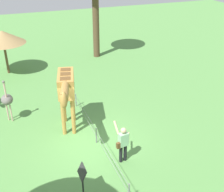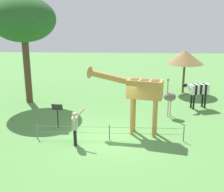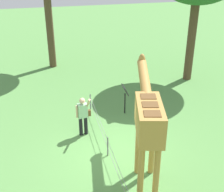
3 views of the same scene
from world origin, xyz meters
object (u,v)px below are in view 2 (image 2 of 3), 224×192
visitor (75,126)px  zebra (198,90)px  giraffe (138,91)px  tree_east (23,20)px  ostrich (170,97)px  info_sign (57,110)px  shade_hut_near (185,57)px

visitor → zebra: visitor is taller
giraffe → tree_east: (7.09, -4.92, 3.18)m
ostrich → tree_east: size_ratio=0.33×
info_sign → giraffe: bearing=173.0°
shade_hut_near → info_sign: bearing=43.0°
giraffe → ostrich: size_ratio=1.71×
visitor → shade_hut_near: (-6.57, -9.30, 1.78)m
visitor → shade_hut_near: size_ratio=0.54×
info_sign → visitor: bearing=122.2°
zebra → info_sign: size_ratio=1.37×
ostrich → info_sign: (6.07, 2.03, -0.23)m
giraffe → info_sign: (4.14, -0.51, -1.24)m
shade_hut_near → info_sign: 10.85m
giraffe → info_sign: giraffe is taller
giraffe → shade_hut_near: bearing=-115.4°
giraffe → ostrich: bearing=-127.4°
zebra → tree_east: 11.81m
info_sign → zebra: bearing=-155.8°
shade_hut_near → zebra: bearing=93.3°
tree_east → visitor: bearing=123.3°
info_sign → ostrich: bearing=-161.6°
visitor → tree_east: (4.22, -6.42, 4.47)m
visitor → ostrich: (-4.81, -4.03, 0.27)m
zebra → ostrich: ostrich is taller
giraffe → ostrich: giraffe is taller
giraffe → tree_east: bearing=-34.8°
shade_hut_near → tree_east: 11.49m
shade_hut_near → ostrich: bearing=71.5°
giraffe → zebra: size_ratio=2.14×
visitor → shade_hut_near: bearing=-125.2°
zebra → visitor: bearing=39.6°
shade_hut_near → info_sign: (7.84, 7.30, -1.74)m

